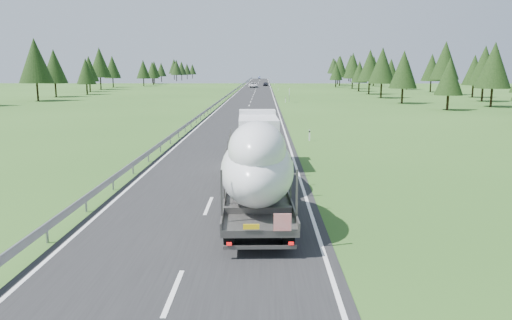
{
  "coord_description": "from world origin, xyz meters",
  "views": [
    {
      "loc": [
        2.55,
        -13.1,
        6.23
      ],
      "look_at": [
        2.17,
        10.23,
        1.93
      ],
      "focal_mm": 35.0,
      "sensor_mm": 36.0,
      "label": 1
    }
  ],
  "objects_px": {
    "distant_car_dark": "(266,84)",
    "distant_car_blue": "(259,78)",
    "highway_sign": "(289,93)",
    "distant_van": "(253,85)",
    "boat_truck": "(256,153)"
  },
  "relations": [
    {
      "from": "boat_truck",
      "to": "distant_car_blue",
      "type": "relative_size",
      "value": 4.38
    },
    {
      "from": "distant_van",
      "to": "boat_truck",
      "type": "bearing_deg",
      "value": -92.88
    },
    {
      "from": "highway_sign",
      "to": "boat_truck",
      "type": "xyz_separation_m",
      "value": [
        -5.03,
        -69.24,
        0.38
      ]
    },
    {
      "from": "boat_truck",
      "to": "highway_sign",
      "type": "bearing_deg",
      "value": 85.84
    },
    {
      "from": "distant_van",
      "to": "distant_car_dark",
      "type": "height_order",
      "value": "distant_van"
    },
    {
      "from": "distant_van",
      "to": "distant_car_dark",
      "type": "relative_size",
      "value": 1.47
    },
    {
      "from": "highway_sign",
      "to": "distant_car_dark",
      "type": "distance_m",
      "value": 87.81
    },
    {
      "from": "highway_sign",
      "to": "distant_van",
      "type": "relative_size",
      "value": 0.43
    },
    {
      "from": "highway_sign",
      "to": "distant_van",
      "type": "xyz_separation_m",
      "value": [
        -8.33,
        72.24,
        -0.97
      ]
    },
    {
      "from": "highway_sign",
      "to": "boat_truck",
      "type": "bearing_deg",
      "value": -94.16
    },
    {
      "from": "highway_sign",
      "to": "distant_car_blue",
      "type": "bearing_deg",
      "value": 92.05
    },
    {
      "from": "distant_car_dark",
      "to": "highway_sign",
      "type": "bearing_deg",
      "value": -83.23
    },
    {
      "from": "distant_car_dark",
      "to": "distant_van",
      "type": "bearing_deg",
      "value": -101.07
    },
    {
      "from": "distant_car_dark",
      "to": "distant_car_blue",
      "type": "height_order",
      "value": "distant_car_blue"
    },
    {
      "from": "boat_truck",
      "to": "distant_car_dark",
      "type": "bearing_deg",
      "value": 89.68
    }
  ]
}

